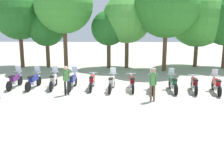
% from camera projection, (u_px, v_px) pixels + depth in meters
% --- Properties ---
extents(ground_plane, '(80.00, 80.00, 0.00)m').
position_uv_depth(ground_plane, '(112.00, 90.00, 15.60)').
color(ground_plane, '#ADA899').
extents(motorcycle_0, '(0.62, 2.19, 1.37)m').
position_uv_depth(motorcycle_0, '(15.00, 80.00, 16.00)').
color(motorcycle_0, black).
rests_on(motorcycle_0, ground_plane).
extents(motorcycle_1, '(0.64, 2.19, 1.37)m').
position_uv_depth(motorcycle_1, '(34.00, 81.00, 15.87)').
color(motorcycle_1, black).
rests_on(motorcycle_1, ground_plane).
extents(motorcycle_2, '(0.62, 2.19, 1.37)m').
position_uv_depth(motorcycle_2, '(53.00, 80.00, 15.96)').
color(motorcycle_2, black).
rests_on(motorcycle_2, ground_plane).
extents(motorcycle_3, '(0.62, 2.19, 1.37)m').
position_uv_depth(motorcycle_3, '(73.00, 81.00, 15.81)').
color(motorcycle_3, black).
rests_on(motorcycle_3, ground_plane).
extents(motorcycle_4, '(0.62, 2.19, 0.99)m').
position_uv_depth(motorcycle_4, '(92.00, 81.00, 15.76)').
color(motorcycle_4, black).
rests_on(motorcycle_4, ground_plane).
extents(motorcycle_5, '(0.65, 2.19, 1.37)m').
position_uv_depth(motorcycle_5, '(112.00, 82.00, 15.39)').
color(motorcycle_5, black).
rests_on(motorcycle_5, ground_plane).
extents(motorcycle_6, '(0.62, 2.19, 0.99)m').
position_uv_depth(motorcycle_6, '(132.00, 82.00, 15.47)').
color(motorcycle_6, black).
rests_on(motorcycle_6, ground_plane).
extents(motorcycle_7, '(0.64, 2.19, 1.37)m').
position_uv_depth(motorcycle_7, '(153.00, 83.00, 15.20)').
color(motorcycle_7, black).
rests_on(motorcycle_7, ground_plane).
extents(motorcycle_8, '(0.62, 2.19, 1.37)m').
position_uv_depth(motorcycle_8, '(173.00, 83.00, 15.20)').
color(motorcycle_8, black).
rests_on(motorcycle_8, ground_plane).
extents(motorcycle_9, '(0.67, 2.18, 0.99)m').
position_uv_depth(motorcycle_9, '(194.00, 84.00, 15.07)').
color(motorcycle_9, black).
rests_on(motorcycle_9, ground_plane).
extents(motorcycle_10, '(0.67, 2.18, 1.37)m').
position_uv_depth(motorcycle_10, '(216.00, 85.00, 14.83)').
color(motorcycle_10, black).
rests_on(motorcycle_10, ground_plane).
extents(person_0, '(0.41, 0.27, 1.74)m').
position_uv_depth(person_0, '(66.00, 78.00, 14.29)').
color(person_0, black).
rests_on(person_0, ground_plane).
extents(person_2, '(0.40, 0.26, 1.82)m').
position_uv_depth(person_2, '(153.00, 82.00, 13.13)').
color(person_2, brown).
rests_on(person_2, ground_plane).
extents(tree_0, '(4.55, 4.55, 7.17)m').
position_uv_depth(tree_0, '(19.00, 15.00, 22.64)').
color(tree_0, brown).
rests_on(tree_0, ground_plane).
extents(tree_1, '(3.41, 3.41, 5.42)m').
position_uv_depth(tree_1, '(46.00, 28.00, 22.90)').
color(tree_1, brown).
rests_on(tree_1, ground_plane).
extents(tree_2, '(5.15, 5.15, 8.37)m').
position_uv_depth(tree_2, '(64.00, 4.00, 21.34)').
color(tree_2, brown).
rests_on(tree_2, ground_plane).
extents(tree_3, '(3.20, 3.20, 5.32)m').
position_uv_depth(tree_3, '(109.00, 28.00, 22.43)').
color(tree_3, brown).
rests_on(tree_3, ground_plane).
extents(tree_4, '(4.49, 4.49, 6.82)m').
position_uv_depth(tree_4, '(127.00, 19.00, 22.33)').
color(tree_4, brown).
rests_on(tree_4, ground_plane).
extents(tree_5, '(5.47, 5.47, 8.35)m').
position_uv_depth(tree_5, '(167.00, 6.00, 20.73)').
color(tree_5, brown).
rests_on(tree_5, ground_plane).
extents(tree_6, '(5.40, 5.40, 7.34)m').
position_uv_depth(tree_6, '(198.00, 18.00, 22.85)').
color(tree_6, brown).
rests_on(tree_6, ground_plane).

